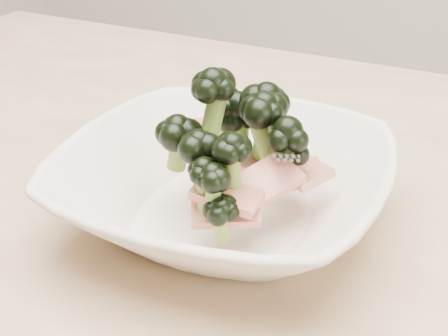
# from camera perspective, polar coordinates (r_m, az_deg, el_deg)

# --- Properties ---
(dining_table) EXTENTS (1.20, 0.80, 0.75)m
(dining_table) POSITION_cam_1_polar(r_m,az_deg,el_deg) (0.64, -1.50, -8.91)
(dining_table) COLOR tan
(dining_table) RESTS_ON ground
(broccoli_dish) EXTENTS (0.28, 0.28, 0.14)m
(broccoli_dish) POSITION_cam_1_polar(r_m,az_deg,el_deg) (0.51, 0.20, -1.01)
(broccoli_dish) COLOR beige
(broccoli_dish) RESTS_ON dining_table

